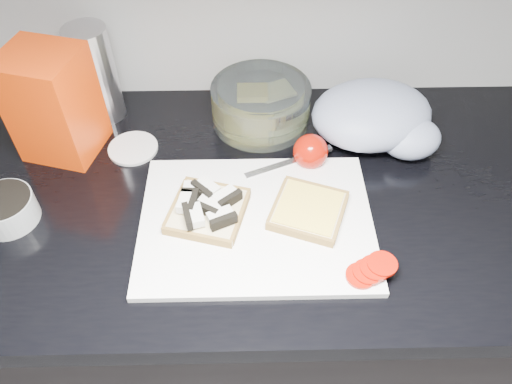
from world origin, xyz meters
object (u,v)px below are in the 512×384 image
at_px(glass_bowl, 261,105).
at_px(bread_bag, 53,104).
at_px(steel_canister, 96,74).
at_px(cutting_board, 256,222).

xyz_separation_m(glass_bowl, bread_bag, (-0.39, -0.07, 0.06)).
height_order(bread_bag, steel_canister, bread_bag).
distance_m(cutting_board, bread_bag, 0.44).
height_order(glass_bowl, steel_canister, steel_canister).
relative_size(bread_bag, steel_canister, 1.05).
xyz_separation_m(cutting_board, steel_canister, (-0.32, 0.31, 0.09)).
xyz_separation_m(cutting_board, glass_bowl, (0.01, 0.28, 0.04)).
bearing_deg(cutting_board, bread_bag, 150.78).
height_order(cutting_board, glass_bowl, glass_bowl).
height_order(cutting_board, bread_bag, bread_bag).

